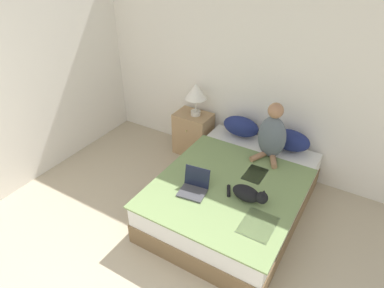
# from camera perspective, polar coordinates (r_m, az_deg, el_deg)

# --- Properties ---
(wall_back) EXTENTS (5.77, 0.05, 2.55)m
(wall_back) POSITION_cam_1_polar(r_m,az_deg,el_deg) (4.55, 11.56, 10.57)
(wall_back) COLOR white
(wall_back) RESTS_ON ground_plane
(wall_side) EXTENTS (0.05, 4.50, 2.55)m
(wall_side) POSITION_cam_1_polar(r_m,az_deg,el_deg) (4.69, -26.68, 8.41)
(wall_side) COLOR white
(wall_side) RESTS_ON ground_plane
(bed) EXTENTS (1.55, 2.08, 0.51)m
(bed) POSITION_cam_1_polar(r_m,az_deg,el_deg) (4.12, 6.96, -8.36)
(bed) COLOR brown
(bed) RESTS_ON ground_plane
(pillow_near) EXTENTS (0.50, 0.26, 0.27)m
(pillow_near) POSITION_cam_1_polar(r_m,az_deg,el_deg) (4.67, 8.15, 2.91)
(pillow_near) COLOR navy
(pillow_near) RESTS_ON bed
(pillow_far) EXTENTS (0.50, 0.26, 0.27)m
(pillow_far) POSITION_cam_1_polar(r_m,az_deg,el_deg) (4.50, 16.03, 0.61)
(pillow_far) COLOR navy
(pillow_far) RESTS_ON bed
(person_sitting) EXTENTS (0.36, 0.34, 0.73)m
(person_sitting) POSITION_cam_1_polar(r_m,az_deg,el_deg) (4.21, 13.19, 1.51)
(person_sitting) COLOR slate
(person_sitting) RESTS_ON bed
(cat_tabby) EXTENTS (0.50, 0.19, 0.19)m
(cat_tabby) POSITION_cam_1_polar(r_m,az_deg,el_deg) (3.62, 9.49, -8.24)
(cat_tabby) COLOR black
(cat_tabby) RESTS_ON bed
(laptop_open) EXTENTS (0.32, 0.31, 0.24)m
(laptop_open) POSITION_cam_1_polar(r_m,az_deg,el_deg) (3.71, 0.33, -7.18)
(laptop_open) COLOR #424247
(laptop_open) RESTS_ON bed
(nightstand) EXTENTS (0.52, 0.39, 0.64)m
(nightstand) POSITION_cam_1_polar(r_m,az_deg,el_deg) (5.09, 0.19, 1.77)
(nightstand) COLOR tan
(nightstand) RESTS_ON ground_plane
(table_lamp) EXTENTS (0.31, 0.31, 0.48)m
(table_lamp) POSITION_cam_1_polar(r_m,az_deg,el_deg) (4.76, 0.63, 8.57)
(table_lamp) COLOR beige
(table_lamp) RESTS_ON nightstand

